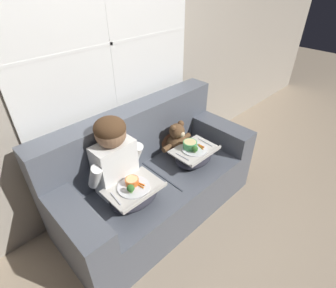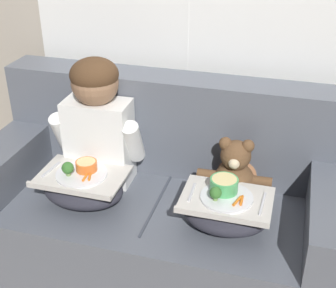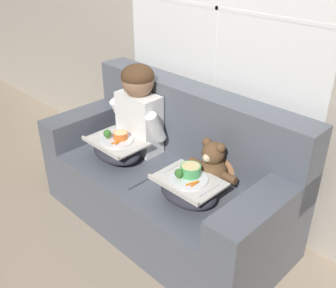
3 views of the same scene
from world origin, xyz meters
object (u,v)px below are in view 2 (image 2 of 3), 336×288
at_px(throw_pillow_behind_child, 111,140).
at_px(lap_tray_child, 83,187).
at_px(teddy_bear, 234,175).
at_px(couch, 163,207).
at_px(throw_pillow_behind_teddy, 239,158).
at_px(lap_tray_teddy, 225,210).
at_px(child_figure, 97,116).

distance_m(throw_pillow_behind_child, lap_tray_child, 0.38).
bearing_deg(lap_tray_child, teddy_bear, 17.37).
distance_m(couch, teddy_bear, 0.43).
bearing_deg(throw_pillow_behind_teddy, lap_tray_teddy, -90.24).
relative_size(throw_pillow_behind_child, child_figure, 0.50).
height_order(couch, throw_pillow_behind_teddy, couch).
bearing_deg(child_figure, teddy_bear, -0.29).
bearing_deg(couch, child_figure, 175.22).
height_order(couch, throw_pillow_behind_child, couch).
xyz_separation_m(throw_pillow_behind_child, lap_tray_teddy, (0.70, -0.37, -0.06)).
xyz_separation_m(throw_pillow_behind_child, child_figure, (0.00, -0.15, 0.21)).
distance_m(throw_pillow_behind_child, teddy_bear, 0.72).
relative_size(couch, teddy_bear, 5.04).
height_order(couch, child_figure, child_figure).
relative_size(throw_pillow_behind_teddy, lap_tray_teddy, 0.81).
relative_size(teddy_bear, lap_tray_teddy, 0.90).
xyz_separation_m(couch, lap_tray_teddy, (0.35, -0.19, 0.19)).
xyz_separation_m(throw_pillow_behind_child, lap_tray_child, (-0.00, -0.37, -0.07)).
bearing_deg(teddy_bear, lap_tray_teddy, -90.45).
height_order(throw_pillow_behind_teddy, teddy_bear, teddy_bear).
relative_size(throw_pillow_behind_child, throw_pillow_behind_teddy, 1.02).
distance_m(throw_pillow_behind_teddy, lap_tray_child, 0.80).
relative_size(couch, lap_tray_child, 4.40).
distance_m(throw_pillow_behind_child, throw_pillow_behind_teddy, 0.70).
xyz_separation_m(throw_pillow_behind_child, teddy_bear, (0.70, -0.15, -0.01)).
xyz_separation_m(throw_pillow_behind_teddy, lap_tray_child, (-0.70, -0.37, -0.07)).
distance_m(couch, lap_tray_teddy, 0.44).
relative_size(throw_pillow_behind_child, teddy_bear, 0.92).
bearing_deg(lap_tray_child, couch, 28.89).
height_order(child_figure, teddy_bear, child_figure).
bearing_deg(throw_pillow_behind_child, teddy_bear, -12.30).
bearing_deg(child_figure, throw_pillow_behind_teddy, 12.03).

